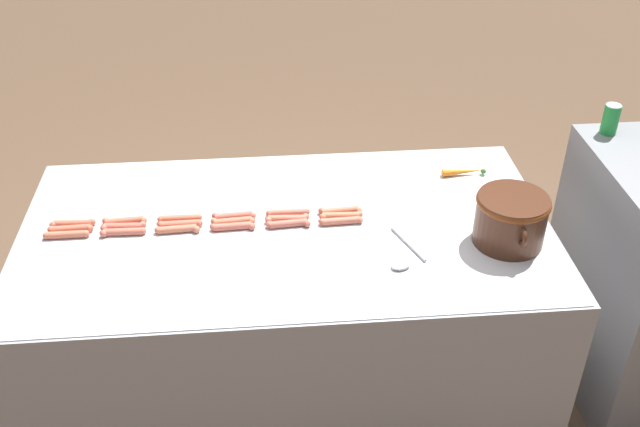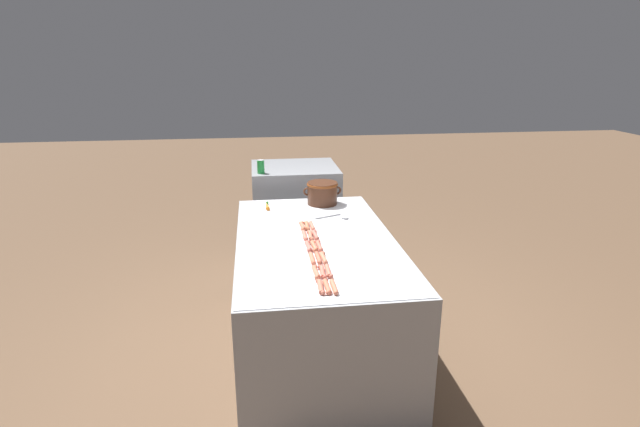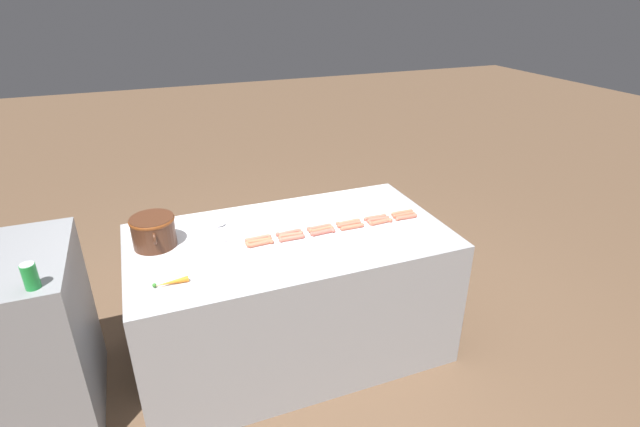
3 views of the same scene
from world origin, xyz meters
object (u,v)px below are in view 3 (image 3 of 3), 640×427
at_px(hot_dog_13, 375,217).
at_px(hot_dog_2, 352,227).
at_px(carrot, 171,282).
at_px(bean_pot, 153,230).
at_px(hot_dog_7, 378,219).
at_px(serving_spoon, 219,228).
at_px(back_cabinet, 13,345).
at_px(hot_dog_1, 381,222).
at_px(hot_dog_6, 404,215).
at_px(hot_dog_3, 323,232).
at_px(hot_dog_17, 258,238).
at_px(hot_dog_0, 406,217).
at_px(hot_dog_5, 260,243).
at_px(hot_dog_15, 319,227).
at_px(hot_dog_8, 349,224).
at_px(hot_dog_10, 291,235).
at_px(hot_dog_9, 321,230).
at_px(hot_dog_12, 402,212).
at_px(hot_dog_11, 259,241).
at_px(hot_dog_16, 289,233).
at_px(soda_can, 30,276).
at_px(hot_dog_4, 292,238).
at_px(hot_dog_14, 348,222).

bearing_deg(hot_dog_13, hot_dog_2, 110.22).
bearing_deg(carrot, bean_pot, 5.16).
distance_m(hot_dog_7, serving_spoon, 1.02).
bearing_deg(carrot, back_cabinet, 70.68).
distance_m(hot_dog_1, hot_dog_6, 0.19).
distance_m(hot_dog_3, bean_pot, 1.01).
distance_m(hot_dog_6, serving_spoon, 1.21).
bearing_deg(bean_pot, hot_dog_1, -99.41).
bearing_deg(hot_dog_17, hot_dog_3, -99.98).
bearing_deg(hot_dog_13, hot_dog_0, -110.93).
relative_size(hot_dog_5, hot_dog_15, 1.00).
bearing_deg(hot_dog_8, hot_dog_5, 93.51).
distance_m(hot_dog_5, hot_dog_15, 0.41).
distance_m(hot_dog_10, hot_dog_17, 0.20).
bearing_deg(back_cabinet, hot_dog_6, -90.73).
distance_m(hot_dog_9, hot_dog_10, 0.20).
bearing_deg(hot_dog_9, hot_dog_7, -90.12).
bearing_deg(hot_dog_0, hot_dog_12, -7.30).
height_order(hot_dog_8, hot_dog_11, same).
xyz_separation_m(hot_dog_1, bean_pot, (0.23, 1.38, 0.09)).
distance_m(hot_dog_6, hot_dog_8, 0.40).
bearing_deg(hot_dog_15, back_cabinet, 90.29).
bearing_deg(hot_dog_17, carrot, 119.47).
height_order(hot_dog_9, hot_dog_16, same).
relative_size(back_cabinet, hot_dog_11, 6.25).
height_order(hot_dog_10, carrot, carrot).
bearing_deg(hot_dog_3, soda_can, 99.96).
bearing_deg(hot_dog_13, hot_dog_8, 99.82).
bearing_deg(hot_dog_7, hot_dog_11, 90.04).
bearing_deg(hot_dog_4, hot_dog_10, -6.77).
bearing_deg(hot_dog_5, hot_dog_2, -90.14).
relative_size(back_cabinet, hot_dog_3, 6.26).
xyz_separation_m(hot_dog_2, soda_can, (-0.27, 1.72, 0.20)).
bearing_deg(soda_can, hot_dog_14, -78.84).
xyz_separation_m(hot_dog_7, serving_spoon, (0.27, 0.99, -0.01)).
relative_size(hot_dog_8, hot_dog_9, 1.00).
distance_m(hot_dog_9, carrot, 0.98).
bearing_deg(hot_dog_6, soda_can, 98.07).
xyz_separation_m(hot_dog_11, hot_dog_15, (0.04, -0.40, 0.00)).
bearing_deg(hot_dog_4, serving_spoon, 51.48).
relative_size(hot_dog_5, hot_dog_17, 1.00).
distance_m(hot_dog_7, hot_dog_16, 0.60).
distance_m(hot_dog_17, bean_pot, 0.61).
distance_m(hot_dog_4, hot_dog_16, 0.07).
relative_size(back_cabinet, hot_dog_15, 6.25).
xyz_separation_m(hot_dog_17, bean_pot, (0.16, 0.58, 0.09)).
bearing_deg(hot_dog_10, hot_dog_1, -93.61).
relative_size(hot_dog_11, hot_dog_16, 1.00).
relative_size(hot_dog_9, hot_dog_13, 1.00).
relative_size(hot_dog_9, hot_dog_16, 1.00).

